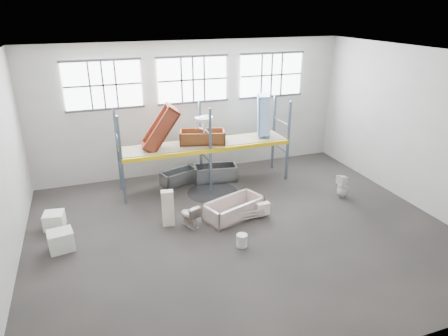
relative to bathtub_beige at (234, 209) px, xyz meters
name	(u,v)px	position (x,y,z in m)	size (l,w,h in m)	color
floor	(241,231)	(-0.09, -0.83, -0.33)	(12.00, 10.00, 0.10)	#423C38
ceiling	(244,53)	(-0.09, -0.83, 4.77)	(12.00, 10.00, 0.10)	silver
wall_back	(193,108)	(-0.09, 4.22, 2.22)	(12.00, 0.10, 5.00)	#ABA79F
wall_front	(360,250)	(-0.09, -5.88, 2.22)	(12.00, 0.10, 5.00)	#B5B1A9
wall_right	(419,129)	(5.96, -0.83, 2.22)	(0.10, 10.00, 5.00)	#BAB6AE
window_left	(103,85)	(-3.29, 4.11, 3.32)	(2.60, 0.04, 1.60)	white
window_mid	(193,80)	(-0.09, 4.11, 3.32)	(2.60, 0.04, 1.60)	white
window_right	(271,75)	(3.11, 4.11, 3.32)	(2.60, 0.04, 1.60)	white
rack_upright_la	(121,161)	(-3.09, 2.07, 1.22)	(0.08, 0.08, 3.00)	slate
rack_upright_lb	(118,150)	(-3.09, 3.27, 1.22)	(0.08, 0.08, 3.00)	slate
rack_upright_ma	(210,151)	(-0.09, 2.07, 1.22)	(0.08, 0.08, 3.00)	slate
rack_upright_mb	(201,140)	(-0.09, 3.27, 1.22)	(0.08, 0.08, 3.00)	slate
rack_upright_ra	(288,142)	(2.91, 2.07, 1.22)	(0.08, 0.08, 3.00)	slate
rack_upright_rb	(274,132)	(2.91, 3.27, 1.22)	(0.08, 0.08, 3.00)	slate
rack_beam_front	(210,151)	(-0.09, 2.07, 1.22)	(6.00, 0.10, 0.14)	yellow
rack_beam_back	(201,140)	(-0.09, 3.27, 1.22)	(6.00, 0.10, 0.14)	yellow
shelf_deck	(205,143)	(-0.09, 2.67, 1.30)	(5.90, 1.10, 0.03)	gray
wet_patch	(213,192)	(-0.09, 1.87, -0.27)	(1.80, 1.80, 0.00)	black
bathtub_beige	(234,209)	(0.00, 0.00, 0.00)	(1.87, 0.88, 0.55)	beige
cistern_spare	(263,209)	(0.85, -0.31, 0.00)	(0.41, 0.20, 0.39)	#F3DECA
sink_in_tub	(247,213)	(0.38, -0.18, -0.12)	(0.45, 0.45, 0.15)	beige
toilet_beige	(190,215)	(-1.44, -0.08, 0.07)	(0.39, 0.69, 0.70)	beige
cistern_tall	(168,208)	(-2.03, 0.19, 0.28)	(0.36, 0.23, 1.12)	#F4E6CA
toilet_white	(343,186)	(4.02, 0.05, 0.13)	(0.36, 0.37, 0.81)	white
steel_tub_left	(179,177)	(-1.00, 3.08, -0.03)	(1.33, 0.62, 0.49)	#A7ACB0
steel_tub_right	(215,173)	(0.36, 2.88, 0.01)	(1.58, 0.74, 0.58)	#ABADB2
rust_tub_flat	(202,137)	(-0.18, 2.70, 1.54)	(1.60, 0.75, 0.45)	brown
rust_tub_tilted	(161,128)	(-1.66, 2.65, 2.02)	(1.68, 0.79, 0.47)	maroon
sink_on_shelf	(204,132)	(-0.20, 2.41, 1.82)	(0.65, 0.50, 0.57)	white
blue_tub_upright	(264,115)	(2.18, 2.70, 2.12)	(1.49, 0.70, 0.42)	#8FBCF5
bucket	(242,240)	(-0.38, -1.62, -0.10)	(0.30, 0.30, 0.35)	beige
carton_near	(61,240)	(-5.04, -0.13, 0.00)	(0.64, 0.55, 0.55)	silver
carton_far	(54,220)	(-5.26, 1.19, -0.04)	(0.56, 0.56, 0.47)	white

